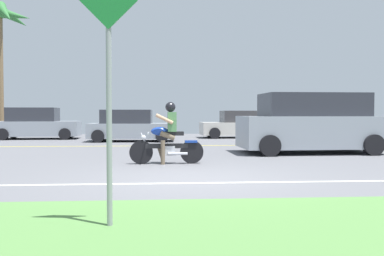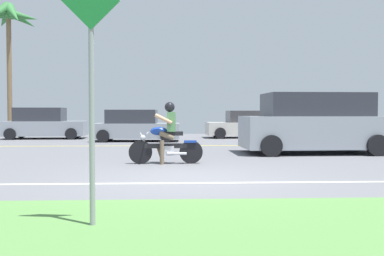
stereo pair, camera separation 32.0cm
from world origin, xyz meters
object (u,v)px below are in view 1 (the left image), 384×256
Objects in this scene: parked_car_0 at (37,124)px; street_sign at (109,75)px; motorcyclist at (167,138)px; parked_car_2 at (241,125)px; palm_tree_0 at (1,21)px; suv_nearby at (311,124)px; parked_car_3 at (337,123)px; parked_car_1 at (130,126)px.

parked_car_0 is 17.79m from street_sign.
parked_car_2 is at bearing 70.35° from motorcyclist.
street_sign reaches higher than motorcyclist.
parked_car_2 is (3.99, 11.17, 0.00)m from motorcyclist.
parked_car_0 is 0.55× the size of palm_tree_0.
motorcyclist is 0.46× the size of parked_car_0.
motorcyclist is 11.86m from parked_car_2.
motorcyclist is 6.19m from street_sign.
palm_tree_0 is at bearing 141.71° from suv_nearby.
parked_car_0 is 10.30m from parked_car_2.
street_sign is at bearing -96.63° from motorcyclist.
street_sign reaches higher than parked_car_3.
parked_car_0 is at bearing 143.23° from suv_nearby.
motorcyclist is at bearing 83.37° from street_sign.
motorcyclist is at bearing -59.72° from parked_car_0.
motorcyclist reaches higher than parked_car_0.
parked_car_0 reaches higher than parked_car_2.
parked_car_3 reaches higher than parked_car_2.
parked_car_1 is at bearing 93.26° from street_sign.
parked_car_1 is (-1.55, 8.71, 0.01)m from motorcyclist.
street_sign is (-9.84, -17.17, 0.91)m from parked_car_3.
street_sign reaches higher than parked_car_1.
motorcyclist reaches higher than parked_car_2.
suv_nearby is at bearing 58.35° from street_sign.
street_sign is (-5.35, -8.68, 0.76)m from suv_nearby.
parked_car_3 is 18.98m from palm_tree_0.
parked_car_1 reaches higher than parked_car_2.
parked_car_0 is at bearing 120.28° from motorcyclist.
parked_car_2 is 5.15m from parked_car_3.
parked_car_1 is at bearing -156.03° from parked_car_2.
palm_tree_0 reaches higher than motorcyclist.
suv_nearby is at bearing -36.77° from parked_car_0.
parked_car_0 is at bearing 108.38° from street_sign.
motorcyclist is 8.84m from parked_car_1.
suv_nearby reaches higher than motorcyclist.
suv_nearby is 1.20× the size of parked_car_1.
suv_nearby reaches higher than parked_car_2.
parked_car_2 is at bearing 2.06° from parked_car_0.
suv_nearby is at bearing -44.54° from parked_car_1.
motorcyclist is 5.34m from suv_nearby.
street_sign reaches higher than parked_car_0.
palm_tree_0 is at bearing 170.61° from parked_car_2.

